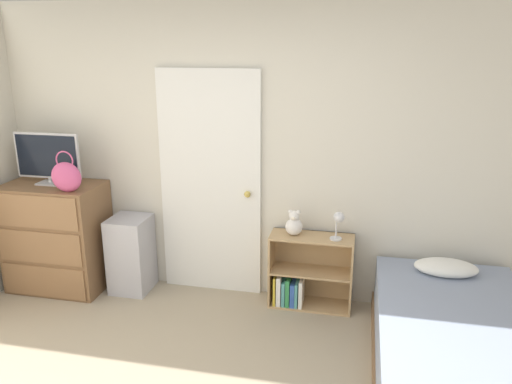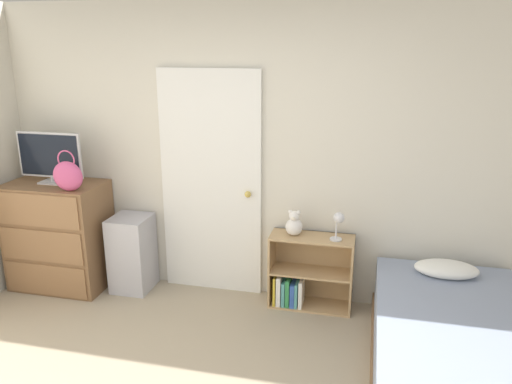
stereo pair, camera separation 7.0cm
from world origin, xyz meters
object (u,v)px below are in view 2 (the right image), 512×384
at_px(storage_bin, 132,253).
at_px(bookshelf, 304,277).
at_px(dresser, 59,235).
at_px(teddy_bear, 294,224).
at_px(desk_lamp, 338,221).
at_px(handbag, 68,176).
at_px(tv, 50,157).
at_px(bed, 454,347).

xyz_separation_m(storage_bin, bookshelf, (1.59, 0.05, -0.08)).
distance_m(dresser, teddy_bear, 2.19).
xyz_separation_m(dresser, bookshelf, (2.27, 0.13, -0.23)).
bearing_deg(bookshelf, desk_lamp, -9.22).
xyz_separation_m(bookshelf, teddy_bear, (-0.10, -0.01, 0.48)).
distance_m(handbag, desk_lamp, 2.30).
xyz_separation_m(tv, teddy_bear, (2.19, 0.10, -0.49)).
height_order(tv, storage_bin, tv).
xyz_separation_m(dresser, bed, (3.39, -0.62, -0.26)).
relative_size(storage_bin, teddy_bear, 3.16).
xyz_separation_m(tv, handbag, (0.29, -0.19, -0.11)).
bearing_deg(bed, dresser, 169.59).
bearing_deg(bookshelf, dresser, -176.62).
xyz_separation_m(handbag, bookshelf, (1.99, 0.30, -0.86)).
height_order(tv, handbag, tv).
xyz_separation_m(bookshelf, desk_lamp, (0.27, -0.04, 0.55)).
bearing_deg(dresser, storage_bin, 7.01).
relative_size(teddy_bear, desk_lamp, 0.90).
bearing_deg(desk_lamp, bookshelf, 170.78).
xyz_separation_m(tv, storage_bin, (0.70, 0.06, -0.88)).
height_order(handbag, teddy_bear, handbag).
relative_size(tv, bed, 0.34).
height_order(tv, desk_lamp, tv).
distance_m(tv, handbag, 0.37).
xyz_separation_m(tv, desk_lamp, (2.55, 0.07, -0.42)).
distance_m(bookshelf, desk_lamp, 0.62).
height_order(handbag, bookshelf, handbag).
bearing_deg(tv, teddy_bear, 2.73).
bearing_deg(teddy_bear, bed, -31.63).
distance_m(bookshelf, bed, 1.35).
bearing_deg(teddy_bear, tv, -177.27).
bearing_deg(tv, bed, -10.75).
bearing_deg(desk_lamp, teddy_bear, 174.05).
bearing_deg(bookshelf, tv, -177.25).
relative_size(dresser, teddy_bear, 4.48).
height_order(tv, teddy_bear, tv).
bearing_deg(dresser, bed, -10.41).
relative_size(handbag, teddy_bear, 1.60).
relative_size(tv, teddy_bear, 2.77).
bearing_deg(bed, handbag, 171.70).
bearing_deg(dresser, tv, 123.16).
bearing_deg(desk_lamp, handbag, -173.48).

